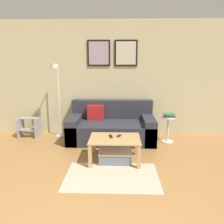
# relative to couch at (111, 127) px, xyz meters

# --- Properties ---
(wall_back) EXTENTS (5.60, 0.09, 2.55)m
(wall_back) POSITION_rel_couch_xyz_m (-0.14, 0.50, 1.01)
(wall_back) COLOR #C6BC93
(wall_back) RESTS_ON ground_plane
(area_rug) EXTENTS (1.37, 0.93, 0.01)m
(area_rug) POSITION_rel_couch_xyz_m (0.07, -1.69, -0.27)
(area_rug) COLOR #C1B299
(area_rug) RESTS_ON ground_plane
(couch) EXTENTS (1.80, 0.98, 0.81)m
(couch) POSITION_rel_couch_xyz_m (0.00, 0.00, 0.00)
(couch) COLOR #2D2D38
(couch) RESTS_ON ground_plane
(coffee_table) EXTENTS (0.85, 0.64, 0.40)m
(coffee_table) POSITION_rel_couch_xyz_m (0.10, -1.12, 0.06)
(coffee_table) COLOR tan
(coffee_table) RESTS_ON ground_plane
(storage_bin) EXTENTS (0.56, 0.38, 0.19)m
(storage_bin) POSITION_rel_couch_xyz_m (0.11, -1.15, -0.18)
(storage_bin) COLOR slate
(storage_bin) RESTS_ON ground_plane
(floor_lamp) EXTENTS (0.20, 0.41, 1.61)m
(floor_lamp) POSITION_rel_couch_xyz_m (-1.15, 0.07, 0.75)
(floor_lamp) COLOR white
(floor_lamp) RESTS_ON ground_plane
(side_table) EXTENTS (0.29, 0.29, 0.53)m
(side_table) POSITION_rel_couch_xyz_m (1.18, -0.11, 0.04)
(side_table) COLOR silver
(side_table) RESTS_ON ground_plane
(book_stack) EXTENTS (0.26, 0.21, 0.07)m
(book_stack) POSITION_rel_couch_xyz_m (1.20, -0.11, 0.30)
(book_stack) COLOR #4C4C51
(book_stack) RESTS_ON side_table
(remote_control) EXTENTS (0.07, 0.16, 0.02)m
(remote_control) POSITION_rel_couch_xyz_m (0.03, -1.05, 0.14)
(remote_control) COLOR black
(remote_control) RESTS_ON coffee_table
(cell_phone) EXTENTS (0.11, 0.15, 0.01)m
(cell_phone) POSITION_rel_couch_xyz_m (0.17, -1.01, 0.14)
(cell_phone) COLOR #1E2338
(cell_phone) RESTS_ON coffee_table
(step_stool) EXTENTS (0.42, 0.36, 0.41)m
(step_stool) POSITION_rel_couch_xyz_m (-1.85, 0.15, -0.05)
(step_stool) COLOR #99999E
(step_stool) RESTS_ON ground_plane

